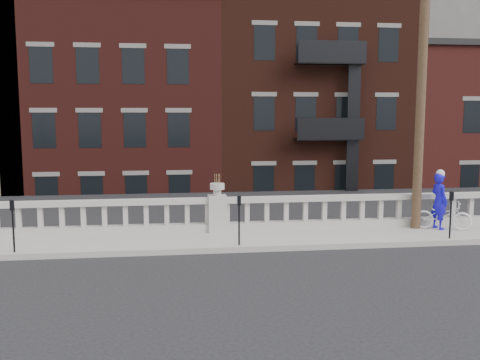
% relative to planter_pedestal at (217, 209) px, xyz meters
% --- Properties ---
extents(ground, '(120.00, 120.00, 0.00)m').
position_rel_planter_pedestal_xyz_m(ground, '(0.00, -3.95, -0.83)').
color(ground, black).
rests_on(ground, ground).
extents(sidewalk, '(32.00, 2.20, 0.15)m').
position_rel_planter_pedestal_xyz_m(sidewalk, '(0.00, -0.95, -0.76)').
color(sidewalk, '#9A968F').
rests_on(sidewalk, ground).
extents(balustrade, '(28.00, 0.34, 1.03)m').
position_rel_planter_pedestal_xyz_m(balustrade, '(0.00, 0.00, -0.19)').
color(balustrade, '#9A968F').
rests_on(balustrade, sidewalk).
extents(planter_pedestal, '(0.55, 0.55, 1.76)m').
position_rel_planter_pedestal_xyz_m(planter_pedestal, '(0.00, 0.00, 0.00)').
color(planter_pedestal, '#9A968F').
rests_on(planter_pedestal, sidewalk).
extents(lower_level, '(80.00, 44.00, 20.80)m').
position_rel_planter_pedestal_xyz_m(lower_level, '(0.56, 19.09, 1.80)').
color(lower_level, '#605E59').
rests_on(lower_level, ground).
extents(utility_pole, '(1.60, 0.28, 10.00)m').
position_rel_planter_pedestal_xyz_m(utility_pole, '(6.20, -0.35, 4.41)').
color(utility_pole, '#422D1E').
rests_on(utility_pole, sidewalk).
extents(parking_meter_a, '(0.10, 0.09, 1.36)m').
position_rel_planter_pedestal_xyz_m(parking_meter_a, '(-5.43, -1.80, 0.17)').
color(parking_meter_a, black).
rests_on(parking_meter_a, sidewalk).
extents(parking_meter_b, '(0.10, 0.09, 1.36)m').
position_rel_planter_pedestal_xyz_m(parking_meter_b, '(0.44, -1.80, 0.17)').
color(parking_meter_b, black).
rests_on(parking_meter_b, sidewalk).
extents(parking_meter_c, '(0.10, 0.09, 1.36)m').
position_rel_planter_pedestal_xyz_m(parking_meter_c, '(6.54, -1.80, 0.17)').
color(parking_meter_c, black).
rests_on(parking_meter_c, sidewalk).
extents(bicycle, '(1.76, 1.21, 0.88)m').
position_rel_planter_pedestal_xyz_m(bicycle, '(6.95, -0.62, -0.24)').
color(bicycle, white).
rests_on(bicycle, sidewalk).
extents(cyclist, '(0.54, 0.71, 1.75)m').
position_rel_planter_pedestal_xyz_m(cyclist, '(6.84, -0.54, 0.19)').
color(cyclist, '#170ED2').
rests_on(cyclist, sidewalk).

